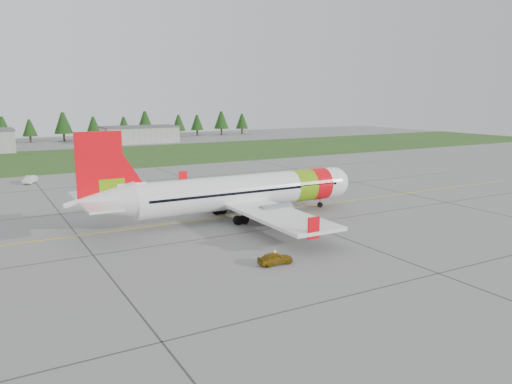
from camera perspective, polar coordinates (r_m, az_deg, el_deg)
ground at (r=55.75m, az=-2.80°, el=-4.89°), size 320.00×320.00×0.00m
aircraft at (r=62.62m, az=-2.09°, el=-0.03°), size 37.86×34.69×11.48m
follow_me_car at (r=45.65m, az=2.22°, el=-6.30°), size 1.18×1.38×3.28m
service_van at (r=97.12m, az=-24.51°, el=2.10°), size 1.85×1.81×4.07m
grass_strip at (r=133.03m, az=-19.00°, el=3.69°), size 320.00×50.00×0.03m
taxi_guideline at (r=62.76m, az=-6.11°, el=-3.15°), size 120.00×0.25×0.02m
hangar_east at (r=173.52m, az=-13.16°, el=6.37°), size 24.00×12.00×5.20m
treeline at (r=187.78m, az=-22.34°, el=6.90°), size 160.00×8.00×10.00m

